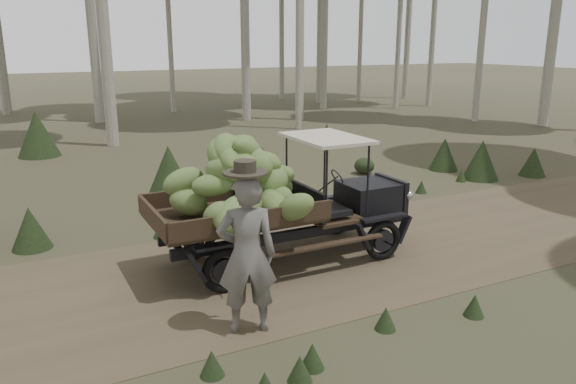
# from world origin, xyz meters

# --- Properties ---
(ground) EXTENTS (120.00, 120.00, 0.00)m
(ground) POSITION_xyz_m (0.00, 0.00, 0.00)
(ground) COLOR #473D2B
(ground) RESTS_ON ground
(dirt_track) EXTENTS (70.00, 4.00, 0.01)m
(dirt_track) POSITION_xyz_m (0.00, 0.00, 0.00)
(dirt_track) COLOR brown
(dirt_track) RESTS_ON ground
(banana_truck) EXTENTS (4.34, 2.13, 2.21)m
(banana_truck) POSITION_xyz_m (-1.91, 0.17, 1.29)
(banana_truck) COLOR black
(banana_truck) RESTS_ON ground
(farmer) EXTENTS (0.82, 0.66, 2.13)m
(farmer) POSITION_xyz_m (-2.95, -1.59, 1.01)
(farmer) COLOR #605D58
(farmer) RESTS_ON ground
(undergrowth) EXTENTS (22.34, 20.34, 1.40)m
(undergrowth) POSITION_xyz_m (-2.26, 1.14, 0.52)
(undergrowth) COLOR #233319
(undergrowth) RESTS_ON ground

